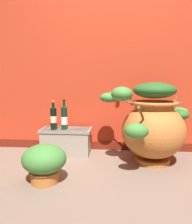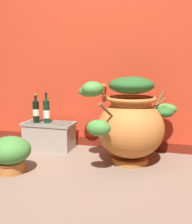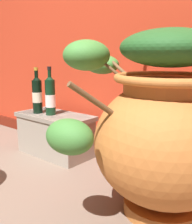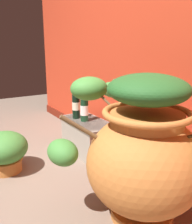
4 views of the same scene
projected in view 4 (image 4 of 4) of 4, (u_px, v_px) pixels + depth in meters
ground_plane at (11, 218)px, 1.51m from camera, size 7.00×7.00×0.00m
back_wall at (168, 1)px, 1.78m from camera, size 4.40×0.33×2.60m
terracotta_urn at (144, 152)px, 1.42m from camera, size 1.02×0.82×0.86m
stone_ledge at (88, 135)px, 2.39m from camera, size 0.60×0.30×0.31m
wine_bottle_left at (84, 106)px, 2.31m from camera, size 0.07×0.07×0.35m
wine_bottle_middle at (76, 103)px, 2.40m from camera, size 0.07×0.07×0.34m
potted_shrub at (5, 150)px, 2.01m from camera, size 0.38×0.36×0.33m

